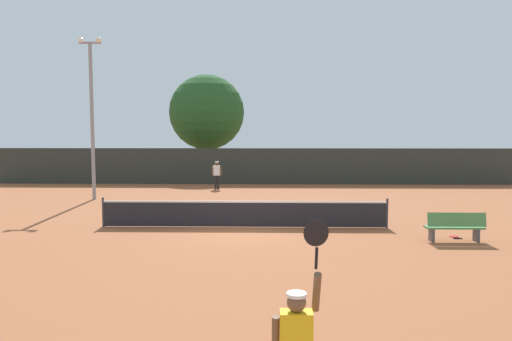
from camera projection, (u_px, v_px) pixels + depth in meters
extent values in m
plane|color=#9E5633|center=(244.00, 227.00, 16.96)|extent=(120.00, 120.00, 0.00)
cube|color=#232328|center=(244.00, 214.00, 16.92)|extent=(10.29, 0.03, 0.91)
cube|color=white|center=(244.00, 202.00, 16.88)|extent=(10.29, 0.04, 0.06)
cylinder|color=#333338|center=(103.00, 212.00, 17.03)|extent=(0.08, 0.08, 1.07)
cylinder|color=#333338|center=(387.00, 213.00, 16.80)|extent=(0.08, 0.08, 1.07)
cube|color=#2D332D|center=(254.00, 166.00, 30.83)|extent=(34.23, 0.12, 2.37)
cube|color=yellow|center=(296.00, 336.00, 5.44)|extent=(0.38, 0.22, 0.59)
sphere|color=brown|center=(296.00, 303.00, 5.41)|extent=(0.22, 0.22, 0.22)
cylinder|color=white|center=(297.00, 294.00, 5.40)|extent=(0.24, 0.24, 0.04)
cylinder|color=brown|center=(276.00, 338.00, 5.45)|extent=(0.09, 0.17, 0.56)
cylinder|color=brown|center=(317.00, 292.00, 5.48)|extent=(0.09, 0.32, 0.54)
cylinder|color=black|center=(316.00, 258.00, 5.50)|extent=(0.04, 0.11, 0.28)
ellipsoid|color=black|center=(316.00, 233.00, 5.54)|extent=(0.30, 0.13, 0.36)
cube|color=white|center=(217.00, 170.00, 28.20)|extent=(0.38, 0.22, 0.61)
sphere|color=brown|center=(217.00, 164.00, 28.17)|extent=(0.23, 0.23, 0.23)
cylinder|color=white|center=(217.00, 162.00, 28.16)|extent=(0.24, 0.24, 0.04)
cylinder|color=black|center=(216.00, 182.00, 28.26)|extent=(0.12, 0.12, 0.82)
cylinder|color=black|center=(218.00, 182.00, 28.26)|extent=(0.12, 0.12, 0.82)
cylinder|color=brown|center=(213.00, 171.00, 28.21)|extent=(0.09, 0.17, 0.58)
cylinder|color=brown|center=(221.00, 171.00, 28.20)|extent=(0.09, 0.16, 0.58)
sphere|color=#CCE033|center=(233.00, 209.00, 20.82)|extent=(0.07, 0.07, 0.07)
cylinder|color=black|center=(458.00, 238.00, 15.10)|extent=(0.28, 0.04, 0.04)
ellipsoid|color=red|center=(454.00, 236.00, 15.42)|extent=(0.28, 0.36, 0.04)
cube|color=#478C4C|center=(454.00, 227.00, 14.74)|extent=(1.80, 0.40, 0.06)
cube|color=#478C4C|center=(457.00, 220.00, 14.53)|extent=(1.80, 0.12, 0.44)
cube|color=#4C4C51|center=(432.00, 234.00, 14.77)|extent=(0.08, 0.36, 0.45)
cube|color=#4C4C51|center=(476.00, 234.00, 14.74)|extent=(0.08, 0.36, 0.45)
cylinder|color=gray|center=(92.00, 123.00, 23.67)|extent=(0.18, 0.18, 7.84)
cube|color=gray|center=(90.00, 43.00, 23.34)|extent=(1.10, 0.10, 0.10)
sphere|color=#F2EDCC|center=(81.00, 40.00, 23.34)|extent=(0.28, 0.28, 0.28)
sphere|color=#F2EDCC|center=(99.00, 40.00, 23.32)|extent=(0.28, 0.28, 0.28)
cylinder|color=brown|center=(207.00, 158.00, 36.59)|extent=(0.56, 0.56, 2.78)
sphere|color=#235123|center=(207.00, 112.00, 36.29)|extent=(5.81, 5.81, 5.81)
cube|color=white|center=(385.00, 167.00, 38.03)|extent=(2.04, 4.26, 0.90)
cube|color=#2D333D|center=(386.00, 158.00, 37.67)|extent=(1.77, 2.26, 0.64)
cylinder|color=black|center=(371.00, 169.00, 39.47)|extent=(0.22, 0.60, 0.60)
cylinder|color=black|center=(391.00, 169.00, 39.43)|extent=(0.22, 0.60, 0.60)
cylinder|color=black|center=(379.00, 172.00, 36.68)|extent=(0.22, 0.60, 0.60)
cylinder|color=black|center=(401.00, 172.00, 36.64)|extent=(0.22, 0.60, 0.60)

